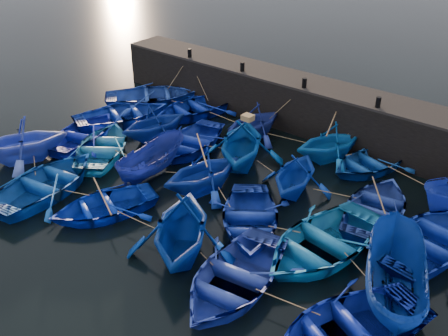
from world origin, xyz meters
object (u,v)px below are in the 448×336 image
Objects in this scene: boat_0 at (153,96)px; wooden_crate at (248,118)px; boat_20 at (21,140)px; boat_8 at (191,141)px; boat_13 at (84,133)px.

wooden_crate is at bearing -154.61° from boat_0.
boat_20 is 8.63× the size of wooden_crate.
wooden_crate reaches higher than boat_8.
boat_13 is 1.12× the size of boat_20.
boat_8 is at bearing 74.52° from boat_20.
wooden_crate reaches higher than boat_13.
boat_8 is at bearing -168.24° from boat_13.
boat_8 is 3.83m from wooden_crate.
boat_20 reaches higher than boat_8.
boat_8 is 1.12× the size of boat_20.
boat_0 is at bearing 140.99° from boat_8.
boat_8 and boat_13 have the same top height.
boat_20 reaches higher than boat_13.
wooden_crate is (9.02, -2.44, 1.97)m from boat_0.
boat_8 is 9.69× the size of wooden_crate.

